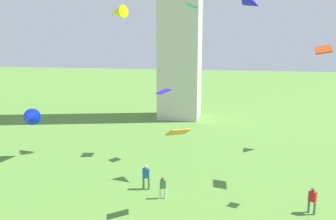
{
  "coord_description": "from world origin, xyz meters",
  "views": [
    {
      "loc": [
        3.31,
        -7.45,
        10.73
      ],
      "look_at": [
        -0.98,
        14.58,
        6.26
      ],
      "focal_mm": 37.86,
      "sensor_mm": 36.0,
      "label": 1
    }
  ],
  "objects_px": {
    "kite_flying_7": "(323,49)",
    "kite_flying_0": "(178,132)",
    "kite_flying_5": "(192,6)",
    "kite_flying_8": "(118,12)",
    "person_2": "(312,199)",
    "kite_flying_1": "(164,91)",
    "kite_flying_2": "(253,3)",
    "person_1": "(163,186)",
    "person_3": "(146,176)",
    "kite_flying_4": "(30,117)"
  },
  "relations": [
    {
      "from": "kite_flying_7",
      "to": "kite_flying_8",
      "type": "bearing_deg",
      "value": 80.81
    },
    {
      "from": "kite_flying_7",
      "to": "kite_flying_8",
      "type": "relative_size",
      "value": 0.85
    },
    {
      "from": "person_1",
      "to": "kite_flying_5",
      "type": "height_order",
      "value": "kite_flying_5"
    },
    {
      "from": "kite_flying_2",
      "to": "kite_flying_5",
      "type": "xyz_separation_m",
      "value": [
        -5.09,
        5.33,
        0.32
      ]
    },
    {
      "from": "kite_flying_2",
      "to": "kite_flying_7",
      "type": "distance_m",
      "value": 6.05
    },
    {
      "from": "person_2",
      "to": "kite_flying_4",
      "type": "distance_m",
      "value": 23.82
    },
    {
      "from": "kite_flying_1",
      "to": "kite_flying_7",
      "type": "distance_m",
      "value": 13.23
    },
    {
      "from": "kite_flying_1",
      "to": "person_3",
      "type": "bearing_deg",
      "value": 38.56
    },
    {
      "from": "person_1",
      "to": "kite_flying_1",
      "type": "distance_m",
      "value": 9.87
    },
    {
      "from": "kite_flying_4",
      "to": "kite_flying_5",
      "type": "xyz_separation_m",
      "value": [
        13.81,
        4.75,
        9.74
      ]
    },
    {
      "from": "kite_flying_2",
      "to": "person_1",
      "type": "bearing_deg",
      "value": 177.6
    },
    {
      "from": "person_2",
      "to": "kite_flying_7",
      "type": "height_order",
      "value": "kite_flying_7"
    },
    {
      "from": "kite_flying_2",
      "to": "kite_flying_5",
      "type": "height_order",
      "value": "kite_flying_2"
    },
    {
      "from": "kite_flying_5",
      "to": "kite_flying_7",
      "type": "distance_m",
      "value": 12.01
    },
    {
      "from": "kite_flying_0",
      "to": "kite_flying_4",
      "type": "distance_m",
      "value": 16.44
    },
    {
      "from": "person_2",
      "to": "kite_flying_5",
      "type": "relative_size",
      "value": 1.2
    },
    {
      "from": "person_2",
      "to": "kite_flying_1",
      "type": "distance_m",
      "value": 15.0
    },
    {
      "from": "person_3",
      "to": "kite_flying_7",
      "type": "bearing_deg",
      "value": 17.02
    },
    {
      "from": "kite_flying_0",
      "to": "kite_flying_5",
      "type": "height_order",
      "value": "kite_flying_5"
    },
    {
      "from": "kite_flying_0",
      "to": "kite_flying_5",
      "type": "distance_m",
      "value": 14.8
    },
    {
      "from": "kite_flying_2",
      "to": "kite_flying_8",
      "type": "distance_m",
      "value": 12.97
    },
    {
      "from": "kite_flying_2",
      "to": "kite_flying_4",
      "type": "xyz_separation_m",
      "value": [
        -18.9,
        0.57,
        -9.42
      ]
    },
    {
      "from": "kite_flying_8",
      "to": "person_3",
      "type": "bearing_deg",
      "value": 56.61
    },
    {
      "from": "person_3",
      "to": "kite_flying_2",
      "type": "xyz_separation_m",
      "value": [
        7.14,
        3.77,
        12.3
      ]
    },
    {
      "from": "person_2",
      "to": "kite_flying_0",
      "type": "xyz_separation_m",
      "value": [
        -8.25,
        -1.44,
        4.28
      ]
    },
    {
      "from": "person_2",
      "to": "kite_flying_8",
      "type": "distance_m",
      "value": 22.62
    },
    {
      "from": "person_3",
      "to": "kite_flying_7",
      "type": "height_order",
      "value": "kite_flying_7"
    },
    {
      "from": "person_3",
      "to": "kite_flying_0",
      "type": "relative_size",
      "value": 1.16
    },
    {
      "from": "kite_flying_1",
      "to": "kite_flying_5",
      "type": "xyz_separation_m",
      "value": [
        2.15,
        2.24,
        7.43
      ]
    },
    {
      "from": "kite_flying_4",
      "to": "kite_flying_8",
      "type": "relative_size",
      "value": 1.35
    },
    {
      "from": "kite_flying_7",
      "to": "kite_flying_0",
      "type": "bearing_deg",
      "value": 133.3
    },
    {
      "from": "person_1",
      "to": "person_3",
      "type": "bearing_deg",
      "value": -54.96
    },
    {
      "from": "kite_flying_2",
      "to": "person_3",
      "type": "bearing_deg",
      "value": 163.46
    },
    {
      "from": "kite_flying_4",
      "to": "person_2",
      "type": "bearing_deg",
      "value": -36.17
    },
    {
      "from": "kite_flying_1",
      "to": "kite_flying_4",
      "type": "relative_size",
      "value": 0.53
    },
    {
      "from": "kite_flying_5",
      "to": "person_1",
      "type": "bearing_deg",
      "value": 166.26
    },
    {
      "from": "kite_flying_5",
      "to": "kite_flying_8",
      "type": "relative_size",
      "value": 0.69
    },
    {
      "from": "person_1",
      "to": "kite_flying_7",
      "type": "relative_size",
      "value": 0.9
    },
    {
      "from": "kite_flying_0",
      "to": "kite_flying_7",
      "type": "xyz_separation_m",
      "value": [
        9.35,
        6.86,
        4.79
      ]
    },
    {
      "from": "person_2",
      "to": "kite_flying_4",
      "type": "relative_size",
      "value": 0.62
    },
    {
      "from": "kite_flying_0",
      "to": "kite_flying_4",
      "type": "relative_size",
      "value": 0.58
    },
    {
      "from": "kite_flying_5",
      "to": "kite_flying_8",
      "type": "xyz_separation_m",
      "value": [
        -6.88,
        -0.33,
        -0.46
      ]
    },
    {
      "from": "person_2",
      "to": "kite_flying_4",
      "type": "height_order",
      "value": "kite_flying_4"
    },
    {
      "from": "person_2",
      "to": "kite_flying_1",
      "type": "height_order",
      "value": "kite_flying_1"
    },
    {
      "from": "kite_flying_1",
      "to": "kite_flying_5",
      "type": "distance_m",
      "value": 8.05
    },
    {
      "from": "person_1",
      "to": "kite_flying_0",
      "type": "xyz_separation_m",
      "value": [
        1.34,
        -1.76,
        4.37
      ]
    },
    {
      "from": "person_2",
      "to": "person_3",
      "type": "relative_size",
      "value": 0.93
    },
    {
      "from": "person_3",
      "to": "kite_flying_5",
      "type": "bearing_deg",
      "value": 77.01
    },
    {
      "from": "kite_flying_2",
      "to": "person_2",
      "type": "bearing_deg",
      "value": -97.92
    },
    {
      "from": "kite_flying_7",
      "to": "kite_flying_8",
      "type": "distance_m",
      "value": 18.03
    }
  ]
}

